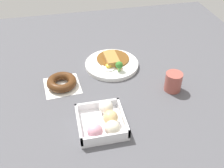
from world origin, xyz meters
name	(u,v)px	position (x,y,z in m)	size (l,w,h in m)	color
ground_plane	(106,91)	(0.00, 0.00, 0.00)	(1.60, 1.60, 0.00)	#4C4C51
curry_plate	(112,63)	(0.17, -0.06, 0.01)	(0.24, 0.24, 0.06)	white
donut_box	(104,122)	(-0.19, 0.05, 0.03)	(0.17, 0.16, 0.06)	white
chocolate_ring_donut	(62,82)	(0.07, 0.17, 0.02)	(0.15, 0.15, 0.04)	white
coffee_mug	(173,82)	(-0.05, -0.26, 0.04)	(0.07, 0.07, 0.08)	#9E4C42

